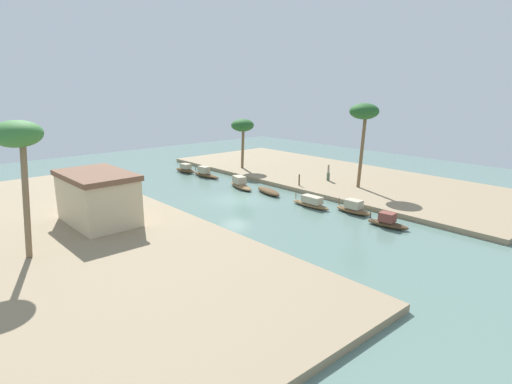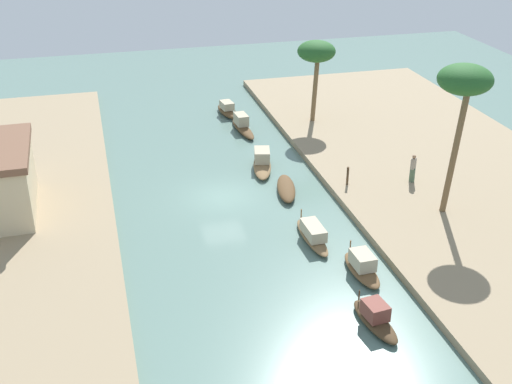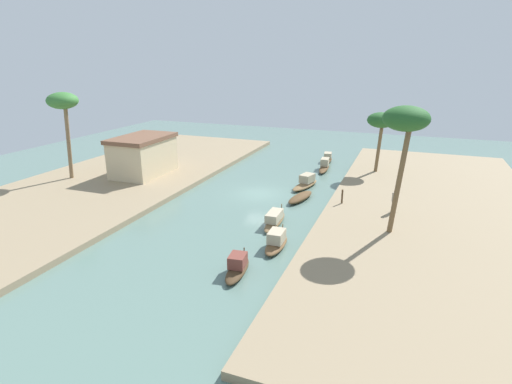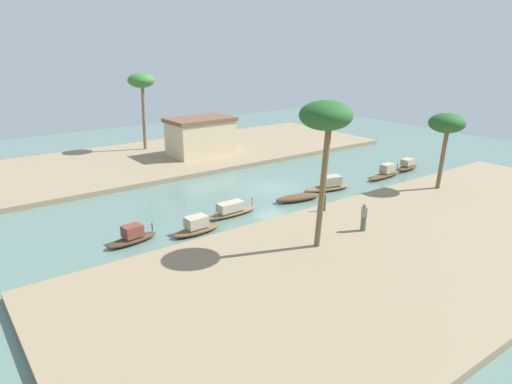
{
  "view_description": "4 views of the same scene",
  "coord_description": "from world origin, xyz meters",
  "px_view_note": "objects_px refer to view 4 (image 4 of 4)",
  "views": [
    {
      "loc": [
        -29.82,
        23.71,
        10.48
      ],
      "look_at": [
        -1.69,
        -1.05,
        0.9
      ],
      "focal_mm": 29.64,
      "sensor_mm": 36.0,
      "label": 1
    },
    {
      "loc": [
        -34.61,
        6.91,
        17.84
      ],
      "look_at": [
        -1.82,
        -1.58,
        0.99
      ],
      "focal_mm": 46.66,
      "sensor_mm": 36.0,
      "label": 2
    },
    {
      "loc": [
        -31.96,
        -11.91,
        11.37
      ],
      "look_at": [
        -1.95,
        -0.39,
        0.8
      ],
      "focal_mm": 28.37,
      "sensor_mm": 36.0,
      "label": 3
    },
    {
      "loc": [
        -22.83,
        -28.81,
        11.58
      ],
      "look_at": [
        -2.5,
        -1.26,
        0.45
      ],
      "focal_mm": 32.4,
      "sensor_mm": 36.0,
      "label": 4
    }
  ],
  "objects_px": {
    "sampan_open_hull": "(386,173)",
    "sampan_downstream_large": "(232,210)",
    "mooring_post": "(325,203)",
    "sampan_upstream_small": "(196,227)",
    "sampan_foreground": "(408,166)",
    "sampan_with_tall_canopy": "(298,198)",
    "person_on_near_bank": "(364,219)",
    "sampan_with_red_awning": "(329,185)",
    "palm_tree_right_tall": "(141,83)",
    "palm_tree_left_far": "(447,125)",
    "palm_tree_left_near": "(326,120)",
    "riverside_building": "(201,136)",
    "sampan_midstream": "(132,237)"
  },
  "relations": [
    {
      "from": "sampan_with_red_awning",
      "to": "riverside_building",
      "type": "xyz_separation_m",
      "value": [
        -2.77,
        15.89,
        1.93
      ]
    },
    {
      "from": "sampan_upstream_small",
      "to": "sampan_open_hull",
      "type": "xyz_separation_m",
      "value": [
        19.97,
        1.13,
        -0.01
      ]
    },
    {
      "from": "sampan_with_red_awning",
      "to": "palm_tree_left_far",
      "type": "distance_m",
      "value": 10.15
    },
    {
      "from": "person_on_near_bank",
      "to": "riverside_building",
      "type": "xyz_separation_m",
      "value": [
        2.28,
        23.95,
        1.16
      ]
    },
    {
      "from": "sampan_open_hull",
      "to": "riverside_building",
      "type": "xyz_separation_m",
      "value": [
        -9.6,
        16.21,
        1.93
      ]
    },
    {
      "from": "palm_tree_right_tall",
      "to": "sampan_downstream_large",
      "type": "bearing_deg",
      "value": -98.23
    },
    {
      "from": "sampan_midstream",
      "to": "palm_tree_right_tall",
      "type": "xyz_separation_m",
      "value": [
        10.5,
        21.89,
        7.11
      ]
    },
    {
      "from": "sampan_downstream_large",
      "to": "riverside_building",
      "type": "bearing_deg",
      "value": 65.51
    },
    {
      "from": "sampan_downstream_large",
      "to": "palm_tree_right_tall",
      "type": "distance_m",
      "value": 22.95
    },
    {
      "from": "palm_tree_right_tall",
      "to": "sampan_foreground",
      "type": "bearing_deg",
      "value": -51.46
    },
    {
      "from": "sampan_upstream_small",
      "to": "palm_tree_left_near",
      "type": "relative_size",
      "value": 0.4
    },
    {
      "from": "sampan_with_red_awning",
      "to": "palm_tree_left_near",
      "type": "bearing_deg",
      "value": -123.75
    },
    {
      "from": "sampan_midstream",
      "to": "palm_tree_left_far",
      "type": "xyz_separation_m",
      "value": [
        23.58,
        -5.33,
        5.14
      ]
    },
    {
      "from": "person_on_near_bank",
      "to": "sampan_upstream_small",
      "type": "bearing_deg",
      "value": -166.24
    },
    {
      "from": "sampan_midstream",
      "to": "person_on_near_bank",
      "type": "relative_size",
      "value": 1.91
    },
    {
      "from": "sampan_with_tall_canopy",
      "to": "sampan_upstream_small",
      "type": "bearing_deg",
      "value": -162.04
    },
    {
      "from": "sampan_foreground",
      "to": "sampan_with_tall_canopy",
      "type": "relative_size",
      "value": 0.85
    },
    {
      "from": "sampan_downstream_large",
      "to": "palm_tree_left_far",
      "type": "xyz_separation_m",
      "value": [
        16.2,
        -5.63,
        5.14
      ]
    },
    {
      "from": "sampan_downstream_large",
      "to": "person_on_near_bank",
      "type": "distance_m",
      "value": 9.16
    },
    {
      "from": "sampan_upstream_small",
      "to": "palm_tree_left_far",
      "type": "height_order",
      "value": "palm_tree_left_far"
    },
    {
      "from": "palm_tree_left_near",
      "to": "sampan_with_red_awning",
      "type": "bearing_deg",
      "value": 42.72
    },
    {
      "from": "sampan_with_tall_canopy",
      "to": "palm_tree_left_near",
      "type": "distance_m",
      "value": 11.95
    },
    {
      "from": "palm_tree_right_tall",
      "to": "person_on_near_bank",
      "type": "bearing_deg",
      "value": -87.19
    },
    {
      "from": "sampan_open_hull",
      "to": "sampan_downstream_large",
      "type": "xyz_separation_m",
      "value": [
        -16.45,
        0.17,
        -0.01
      ]
    },
    {
      "from": "sampan_open_hull",
      "to": "palm_tree_left_far",
      "type": "distance_m",
      "value": 7.49
    },
    {
      "from": "sampan_upstream_small",
      "to": "sampan_downstream_large",
      "type": "height_order",
      "value": "sampan_upstream_small"
    },
    {
      "from": "palm_tree_left_far",
      "to": "sampan_with_red_awning",
      "type": "bearing_deg",
      "value": 138.72
    },
    {
      "from": "sampan_upstream_small",
      "to": "sampan_with_red_awning",
      "type": "xyz_separation_m",
      "value": [
        13.14,
        1.45,
        0.0
      ]
    },
    {
      "from": "sampan_upstream_small",
      "to": "sampan_foreground",
      "type": "xyz_separation_m",
      "value": [
        23.68,
        1.52,
        -0.01
      ]
    },
    {
      "from": "sampan_upstream_small",
      "to": "mooring_post",
      "type": "height_order",
      "value": "mooring_post"
    },
    {
      "from": "mooring_post",
      "to": "palm_tree_left_near",
      "type": "bearing_deg",
      "value": -136.91
    },
    {
      "from": "sampan_with_red_awning",
      "to": "sampan_midstream",
      "type": "distance_m",
      "value": 17.0
    },
    {
      "from": "person_on_near_bank",
      "to": "mooring_post",
      "type": "distance_m",
      "value": 4.0
    },
    {
      "from": "sampan_with_red_awning",
      "to": "palm_tree_right_tall",
      "type": "height_order",
      "value": "palm_tree_right_tall"
    },
    {
      "from": "sampan_upstream_small",
      "to": "sampan_midstream",
      "type": "height_order",
      "value": "sampan_upstream_small"
    },
    {
      "from": "palm_tree_left_far",
      "to": "palm_tree_right_tall",
      "type": "xyz_separation_m",
      "value": [
        -13.08,
        27.23,
        1.97
      ]
    },
    {
      "from": "sampan_midstream",
      "to": "mooring_post",
      "type": "bearing_deg",
      "value": -23.41
    },
    {
      "from": "sampan_foreground",
      "to": "sampan_with_tall_canopy",
      "type": "height_order",
      "value": "sampan_foreground"
    },
    {
      "from": "sampan_upstream_small",
      "to": "sampan_foreground",
      "type": "distance_m",
      "value": 23.73
    },
    {
      "from": "palm_tree_left_far",
      "to": "palm_tree_right_tall",
      "type": "relative_size",
      "value": 0.74
    },
    {
      "from": "palm_tree_left_near",
      "to": "palm_tree_left_far",
      "type": "xyz_separation_m",
      "value": [
        15.53,
        2.48,
        -2.17
      ]
    },
    {
      "from": "person_on_near_bank",
      "to": "palm_tree_left_far",
      "type": "distance_m",
      "value": 12.63
    },
    {
      "from": "sampan_with_red_awning",
      "to": "sampan_with_tall_canopy",
      "type": "relative_size",
      "value": 1.11
    },
    {
      "from": "mooring_post",
      "to": "palm_tree_right_tall",
      "type": "bearing_deg",
      "value": 94.49
    },
    {
      "from": "sampan_with_red_awning",
      "to": "sampan_downstream_large",
      "type": "bearing_deg",
      "value": -165.55
    },
    {
      "from": "sampan_downstream_large",
      "to": "palm_tree_right_tall",
      "type": "xyz_separation_m",
      "value": [
        3.12,
        21.6,
        7.11
      ]
    },
    {
      "from": "sampan_with_tall_canopy",
      "to": "person_on_near_bank",
      "type": "relative_size",
      "value": 2.24
    },
    {
      "from": "sampan_open_hull",
      "to": "mooring_post",
      "type": "bearing_deg",
      "value": -165.77
    },
    {
      "from": "sampan_foreground",
      "to": "palm_tree_left_far",
      "type": "relative_size",
      "value": 0.55
    },
    {
      "from": "riverside_building",
      "to": "sampan_upstream_small",
      "type": "bearing_deg",
      "value": -121.75
    }
  ]
}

